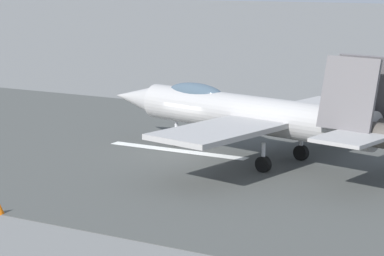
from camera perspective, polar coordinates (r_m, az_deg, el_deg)
ground_plane at (r=41.57m, az=-0.64°, el=-1.70°), size 400.00×400.00×0.00m
runway_strip at (r=41.56m, az=-0.62°, el=-1.69°), size 240.00×26.00×0.02m
fighter_jet at (r=39.30m, az=4.39°, el=1.07°), size 18.17×14.58×5.58m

